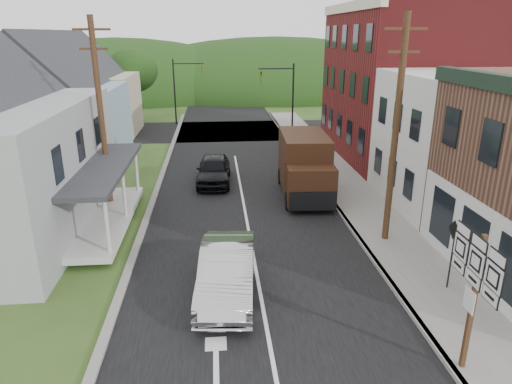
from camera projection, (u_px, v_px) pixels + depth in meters
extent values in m
plane|color=#2D4719|center=(260.00, 292.00, 15.34)|extent=(120.00, 120.00, 0.00)
cube|color=black|center=(242.00, 194.00, 24.74)|extent=(9.00, 90.00, 0.02)
cube|color=black|center=(230.00, 131.00, 40.72)|extent=(60.00, 9.00, 0.02)
cube|color=slate|center=(359.00, 202.00, 23.34)|extent=(2.80, 55.00, 0.15)
cube|color=slate|center=(333.00, 203.00, 23.22)|extent=(0.20, 55.00, 0.15)
cube|color=slate|center=(150.00, 209.00, 22.44)|extent=(0.30, 55.00, 0.12)
cube|color=silver|center=(475.00, 141.00, 22.29)|extent=(8.00, 7.00, 6.50)
cube|color=maroon|center=(402.00, 84.00, 30.64)|extent=(8.00, 12.00, 10.00)
cube|color=#839FB3|center=(66.00, 127.00, 29.55)|extent=(7.00, 8.00, 5.00)
cube|color=#B4A88C|center=(92.00, 106.00, 37.97)|extent=(7.00, 8.00, 5.00)
cylinder|color=#472D19|center=(395.00, 136.00, 17.62)|extent=(0.26, 0.26, 9.00)
cube|color=#472D19|center=(406.00, 29.00, 16.34)|extent=(1.60, 0.10, 0.10)
cube|color=#472D19|center=(404.00, 52.00, 16.60)|extent=(1.20, 0.10, 0.10)
cylinder|color=#472D19|center=(102.00, 120.00, 20.82)|extent=(0.26, 0.26, 9.00)
cube|color=#472D19|center=(91.00, 29.00, 19.53)|extent=(1.60, 0.10, 0.10)
cube|color=#472D19|center=(94.00, 49.00, 19.80)|extent=(1.20, 0.10, 0.10)
cylinder|color=black|center=(293.00, 102.00, 36.87)|extent=(0.14, 0.14, 6.00)
cylinder|color=black|center=(276.00, 69.00, 35.89)|extent=(2.80, 0.10, 0.10)
imported|color=olive|center=(261.00, 78.00, 36.02)|extent=(0.16, 0.20, 1.00)
cylinder|color=black|center=(175.00, 92.00, 42.60)|extent=(0.14, 0.14, 6.00)
cylinder|color=black|center=(188.00, 64.00, 41.86)|extent=(2.80, 0.10, 0.10)
imported|color=olive|center=(202.00, 71.00, 42.19)|extent=(0.16, 0.20, 1.00)
cylinder|color=#382616|center=(135.00, 102.00, 44.01)|extent=(0.36, 0.36, 3.92)
ellipsoid|color=black|center=(132.00, 71.00, 43.04)|extent=(4.80, 4.80, 4.08)
ellipsoid|color=black|center=(223.00, 92.00, 67.05)|extent=(90.00, 30.00, 16.00)
imported|color=#B0B0B5|center=(227.00, 272.00, 15.00)|extent=(2.17, 5.14, 1.65)
imported|color=black|center=(214.00, 170.00, 26.26)|extent=(2.09, 4.72, 1.58)
cube|color=black|center=(304.00, 161.00, 24.42)|extent=(2.56, 4.56, 2.93)
cube|color=black|center=(311.00, 185.00, 22.11)|extent=(2.41, 1.74, 1.92)
cube|color=black|center=(311.00, 168.00, 22.04)|extent=(2.18, 1.32, 0.05)
cube|color=black|center=(313.00, 201.00, 21.47)|extent=(2.23, 0.27, 0.91)
cylinder|color=black|center=(288.00, 200.00, 22.44)|extent=(0.33, 0.92, 0.91)
cylinder|color=black|center=(331.00, 200.00, 22.51)|extent=(0.33, 0.92, 0.91)
cylinder|color=black|center=(281.00, 176.00, 26.25)|extent=(0.33, 0.92, 0.91)
cylinder|color=black|center=(317.00, 176.00, 26.32)|extent=(0.33, 0.92, 0.91)
cube|color=#472D19|center=(473.00, 304.00, 11.12)|extent=(0.12, 0.12, 3.70)
cube|color=black|center=(478.00, 261.00, 10.73)|extent=(0.10, 2.11, 0.08)
cube|color=silver|center=(497.00, 258.00, 9.88)|extent=(0.04, 0.58, 0.23)
cube|color=silver|center=(494.00, 277.00, 10.03)|extent=(0.04, 0.63, 0.58)
cube|color=silver|center=(490.00, 296.00, 10.19)|extent=(0.04, 0.58, 0.30)
cube|color=silver|center=(479.00, 243.00, 10.57)|extent=(0.04, 0.58, 0.23)
cube|color=silver|center=(476.00, 261.00, 10.73)|extent=(0.04, 0.63, 0.58)
cube|color=silver|center=(473.00, 279.00, 10.89)|extent=(0.04, 0.58, 0.30)
cube|color=silver|center=(464.00, 230.00, 11.27)|extent=(0.04, 0.58, 0.23)
cube|color=silver|center=(461.00, 248.00, 11.43)|extent=(0.04, 0.63, 0.58)
cube|color=silver|center=(458.00, 264.00, 11.58)|extent=(0.04, 0.58, 0.30)
cube|color=silver|center=(469.00, 300.00, 11.08)|extent=(0.03, 0.48, 0.58)
cylinder|color=black|center=(452.00, 257.00, 14.98)|extent=(0.06, 0.06, 2.30)
cube|color=black|center=(454.00, 230.00, 14.66)|extent=(0.02, 0.68, 0.68)
cube|color=yellow|center=(454.00, 230.00, 14.66)|extent=(0.03, 0.61, 0.61)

